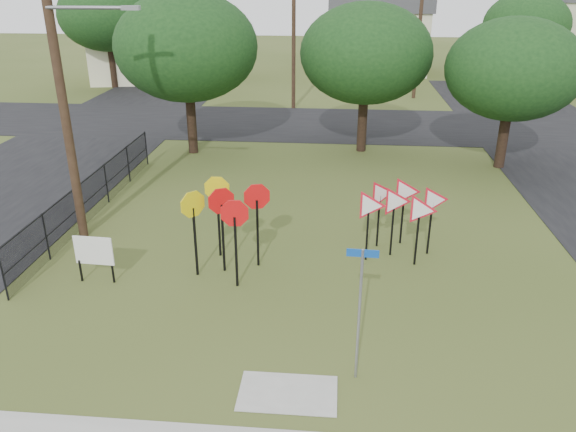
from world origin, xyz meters
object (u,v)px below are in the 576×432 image
object	(u,v)px
street_name_sign	(360,307)
info_board	(94,252)
stop_sign_cluster	(225,210)
yield_sign_cluster	(400,203)

from	to	relation	value
street_name_sign	info_board	bearing A→B (deg)	154.19
stop_sign_cluster	street_name_sign	bearing A→B (deg)	-50.84
stop_sign_cluster	yield_sign_cluster	size ratio (longest dim) A/B	0.89
stop_sign_cluster	yield_sign_cluster	bearing A→B (deg)	16.79
yield_sign_cluster	info_board	size ratio (longest dim) A/B	2.08
street_name_sign	yield_sign_cluster	world-z (taller)	street_name_sign
stop_sign_cluster	yield_sign_cluster	world-z (taller)	stop_sign_cluster
info_board	yield_sign_cluster	bearing A→B (deg)	16.44
street_name_sign	info_board	distance (m)	7.85
street_name_sign	stop_sign_cluster	size ratio (longest dim) A/B	1.19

